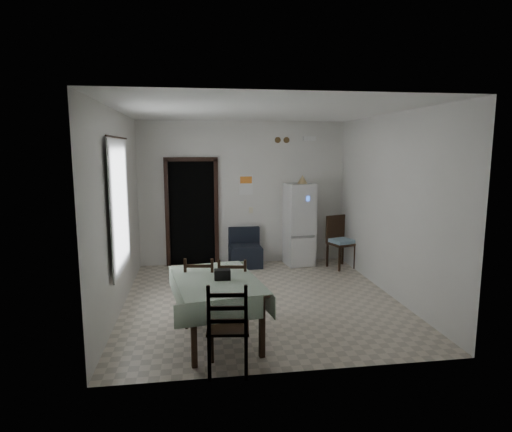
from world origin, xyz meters
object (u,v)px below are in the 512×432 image
object	(u,v)px
dining_chair_far_left	(201,290)
dining_chair_near_head	(228,326)
corner_chair	(341,242)
dining_chair_far_right	(233,290)
navy_seat	(245,248)
fridge	(299,224)
dining_table	(216,309)

from	to	relation	value
dining_chair_far_left	dining_chair_near_head	xyz separation A→B (m)	(0.26, -1.31, 0.03)
corner_chair	dining_chair_far_right	distance (m)	3.38
navy_seat	corner_chair	size ratio (longest dim) A/B	0.74
dining_chair_far_left	dining_chair_far_right	xyz separation A→B (m)	(0.43, -0.03, -0.01)
fridge	dining_chair_far_right	distance (m)	3.24
navy_seat	dining_chair_near_head	world-z (taller)	dining_chair_near_head
navy_seat	dining_chair_far_left	distance (m)	2.91
corner_chair	dining_table	bearing A→B (deg)	-152.15
fridge	corner_chair	xyz separation A→B (m)	(0.76, -0.38, -0.31)
corner_chair	dining_chair_far_right	xyz separation A→B (m)	(-2.38, -2.40, -0.05)
navy_seat	dining_chair_far_right	world-z (taller)	dining_chair_far_right
fridge	dining_chair_near_head	bearing A→B (deg)	-121.13
fridge	dining_chair_far_left	size ratio (longest dim) A/B	1.75
fridge	dining_chair_far_left	distance (m)	3.44
dining_chair_far_left	dining_chair_far_right	world-z (taller)	dining_chair_far_left
corner_chair	fridge	bearing A→B (deg)	133.86
dining_chair_near_head	dining_chair_far_left	bearing A→B (deg)	-72.24
dining_table	dining_chair_far_right	bearing A→B (deg)	52.24
corner_chair	dining_chair_far_left	size ratio (longest dim) A/B	1.09
dining_chair_far_left	dining_chair_far_right	size ratio (longest dim) A/B	1.03
dining_table	dining_chair_near_head	size ratio (longest dim) A/B	1.46
navy_seat	dining_table	size ratio (longest dim) A/B	0.52
fridge	dining_chair_far_right	world-z (taller)	fridge
dining_table	dining_chair_near_head	distance (m)	0.84
dining_chair_far_left	corner_chair	bearing A→B (deg)	-130.71
dining_table	dining_chair_near_head	bearing A→B (deg)	-93.56
navy_seat	dining_chair_far_left	bearing A→B (deg)	-110.20
fridge	dining_table	world-z (taller)	fridge
corner_chair	navy_seat	bearing A→B (deg)	148.92
fridge	dining_table	size ratio (longest dim) A/B	1.12
fridge	navy_seat	size ratio (longest dim) A/B	2.17
dining_chair_far_left	dining_chair_far_right	bearing A→B (deg)	-175.07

